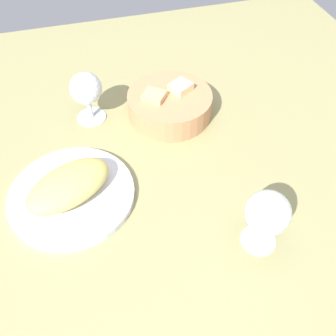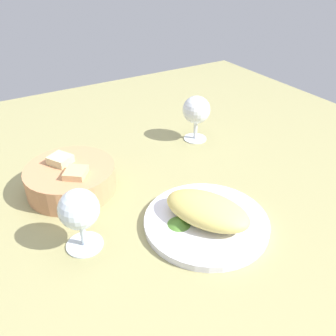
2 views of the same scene
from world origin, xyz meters
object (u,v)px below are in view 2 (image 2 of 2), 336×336
plate (206,222)px  wine_glass_near (196,112)px  wine_glass_far (79,212)px  bread_basket (71,178)px

plate → wine_glass_near: (30.21, -18.22, 7.43)cm
plate → wine_glass_far: wine_glass_far is taller
wine_glass_near → bread_basket: bearing=99.0°
wine_glass_far → plate: bearing=-107.2°
bread_basket → wine_glass_far: wine_glass_far is taller
wine_glass_near → wine_glass_far: 46.44cm
wine_glass_near → plate: bearing=148.9°
plate → bread_basket: size_ratio=1.25×
plate → wine_glass_far: size_ratio=2.02×
plate → wine_glass_far: 23.91cm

